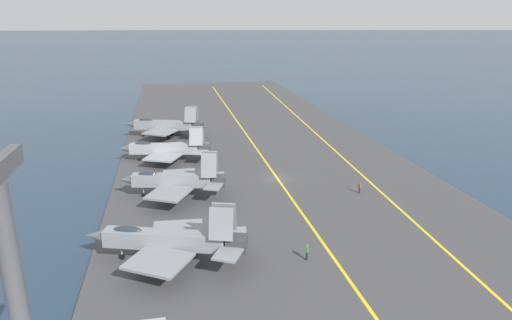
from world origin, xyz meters
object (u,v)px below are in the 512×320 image
object	(u,v)px
parked_jet_third	(166,149)
crew_green_vest	(307,251)
crew_brown_vest	(360,187)
parked_jet_nearest	(168,240)
parked_jet_second	(175,180)
parked_jet_fourth	(165,125)

from	to	relation	value
parked_jet_third	crew_green_vest	size ratio (longest dim) A/B	8.99
crew_brown_vest	crew_green_vest	distance (m)	21.55
parked_jet_nearest	parked_jet_third	xyz separation A→B (m)	(36.15, 0.10, -0.32)
parked_jet_nearest	crew_brown_vest	xyz separation A→B (m)	(14.77, -27.42, -1.64)
parked_jet_second	crew_green_vest	size ratio (longest dim) A/B	8.32
parked_jet_fourth	crew_brown_vest	bearing A→B (deg)	-144.41
crew_green_vest	parked_jet_nearest	bearing A→B (deg)	80.91
parked_jet_third	parked_jet_nearest	bearing A→B (deg)	-179.84
parked_jet_nearest	crew_brown_vest	distance (m)	31.19
parked_jet_nearest	crew_brown_vest	size ratio (longest dim) A/B	9.97
crew_brown_vest	parked_jet_second	bearing A→B (deg)	82.49
parked_jet_nearest	parked_jet_fourth	distance (m)	53.36
parked_jet_fourth	crew_brown_vest	xyz separation A→B (m)	(-38.60, -27.62, -1.73)
parked_jet_nearest	parked_jet_third	world-z (taller)	parked_jet_nearest
parked_jet_nearest	parked_jet_third	distance (m)	36.15
parked_jet_nearest	parked_jet_fourth	world-z (taller)	parked_jet_fourth
parked_jet_second	parked_jet_fourth	xyz separation A→B (m)	(35.12, 1.22, 0.11)
parked_jet_fourth	parked_jet_second	bearing A→B (deg)	-178.00
parked_jet_third	crew_brown_vest	distance (m)	34.88
crew_green_vest	parked_jet_fourth	bearing A→B (deg)	14.55
parked_jet_fourth	parked_jet_third	bearing A→B (deg)	-179.68
parked_jet_second	parked_jet_third	size ratio (longest dim) A/B	0.93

